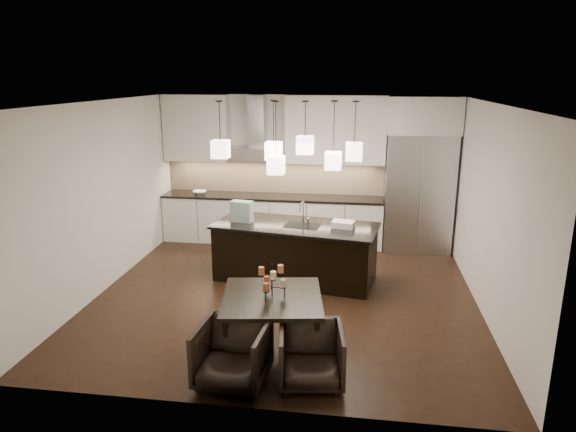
# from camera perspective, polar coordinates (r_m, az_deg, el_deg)

# --- Properties ---
(floor) EXTENTS (5.50, 5.50, 0.02)m
(floor) POSITION_cam_1_polar(r_m,az_deg,el_deg) (7.75, -0.21, -8.69)
(floor) COLOR black
(floor) RESTS_ON ground
(ceiling) EXTENTS (5.50, 5.50, 0.02)m
(ceiling) POSITION_cam_1_polar(r_m,az_deg,el_deg) (7.08, -0.23, 12.62)
(ceiling) COLOR white
(ceiling) RESTS_ON wall_back
(wall_back) EXTENTS (5.50, 0.02, 2.80)m
(wall_back) POSITION_cam_1_polar(r_m,az_deg,el_deg) (9.97, 2.07, 5.26)
(wall_back) COLOR silver
(wall_back) RESTS_ON ground
(wall_front) EXTENTS (5.50, 0.02, 2.80)m
(wall_front) POSITION_cam_1_polar(r_m,az_deg,el_deg) (4.70, -5.08, -6.57)
(wall_front) COLOR silver
(wall_front) RESTS_ON ground
(wall_left) EXTENTS (0.02, 5.50, 2.80)m
(wall_left) POSITION_cam_1_polar(r_m,az_deg,el_deg) (8.15, -19.82, 2.05)
(wall_left) COLOR silver
(wall_left) RESTS_ON ground
(wall_right) EXTENTS (0.02, 5.50, 2.80)m
(wall_right) POSITION_cam_1_polar(r_m,az_deg,el_deg) (7.43, 21.36, 0.66)
(wall_right) COLOR silver
(wall_right) RESTS_ON ground
(refrigerator) EXTENTS (1.20, 0.72, 2.15)m
(refrigerator) POSITION_cam_1_polar(r_m,az_deg,el_deg) (9.67, 14.29, 2.51)
(refrigerator) COLOR #B7B7BA
(refrigerator) RESTS_ON floor
(fridge_panel) EXTENTS (1.26, 0.72, 0.65)m
(fridge_panel) POSITION_cam_1_polar(r_m,az_deg,el_deg) (9.47, 14.85, 10.79)
(fridge_panel) COLOR silver
(fridge_panel) RESTS_ON refrigerator
(lower_cabinets) EXTENTS (4.21, 0.62, 0.88)m
(lower_cabinets) POSITION_cam_1_polar(r_m,az_deg,el_deg) (9.95, -1.77, -0.43)
(lower_cabinets) COLOR silver
(lower_cabinets) RESTS_ON floor
(countertop) EXTENTS (4.21, 0.66, 0.04)m
(countertop) POSITION_cam_1_polar(r_m,az_deg,el_deg) (9.84, -1.79, 2.15)
(countertop) COLOR black
(countertop) RESTS_ON lower_cabinets
(backsplash) EXTENTS (4.21, 0.02, 0.63)m
(backsplash) POSITION_cam_1_polar(r_m,az_deg,el_deg) (10.05, -1.52, 4.40)
(backsplash) COLOR beige
(backsplash) RESTS_ON countertop
(upper_cab_left) EXTENTS (1.25, 0.35, 1.25)m
(upper_cab_left) POSITION_cam_1_polar(r_m,az_deg,el_deg) (10.11, -10.11, 9.62)
(upper_cab_left) COLOR silver
(upper_cab_left) RESTS_ON wall_back
(upper_cab_right) EXTENTS (1.85, 0.35, 1.25)m
(upper_cab_right) POSITION_cam_1_polar(r_m,az_deg,el_deg) (9.63, 5.31, 9.51)
(upper_cab_right) COLOR silver
(upper_cab_right) RESTS_ON wall_back
(hood_canopy) EXTENTS (0.90, 0.52, 0.24)m
(hood_canopy) POSITION_cam_1_polar(r_m,az_deg,el_deg) (9.78, -3.52, 6.95)
(hood_canopy) COLOR #B7B7BA
(hood_canopy) RESTS_ON wall_back
(hood_chimney) EXTENTS (0.30, 0.28, 0.96)m
(hood_chimney) POSITION_cam_1_polar(r_m,az_deg,el_deg) (9.82, -3.45, 10.51)
(hood_chimney) COLOR #B7B7BA
(hood_chimney) RESTS_ON hood_canopy
(fruit_bowl) EXTENTS (0.30, 0.30, 0.06)m
(fruit_bowl) POSITION_cam_1_polar(r_m,az_deg,el_deg) (10.11, -9.79, 2.60)
(fruit_bowl) COLOR silver
(fruit_bowl) RESTS_ON countertop
(island_body) EXTENTS (2.57, 1.36, 0.86)m
(island_body) POSITION_cam_1_polar(r_m,az_deg,el_deg) (8.14, 0.83, -4.13)
(island_body) COLOR black
(island_body) RESTS_ON floor
(island_top) EXTENTS (2.66, 1.45, 0.04)m
(island_top) POSITION_cam_1_polar(r_m,az_deg,el_deg) (8.01, 0.84, -1.09)
(island_top) COLOR black
(island_top) RESTS_ON island_body
(faucet) EXTENTS (0.13, 0.25, 0.37)m
(faucet) POSITION_cam_1_polar(r_m,az_deg,el_deg) (8.01, 1.72, 0.45)
(faucet) COLOR silver
(faucet) RESTS_ON island_top
(tote_bag) EXTENTS (0.36, 0.23, 0.33)m
(tote_bag) POSITION_cam_1_polar(r_m,az_deg,el_deg) (8.16, -5.16, 0.52)
(tote_bag) COLOR #225A41
(tote_bag) RESTS_ON island_top
(food_container) EXTENTS (0.37, 0.29, 0.10)m
(food_container) POSITION_cam_1_polar(r_m,az_deg,el_deg) (7.89, 6.15, -0.92)
(food_container) COLOR silver
(food_container) RESTS_ON island_top
(dining_table) EXTENTS (1.29, 1.29, 0.68)m
(dining_table) POSITION_cam_1_polar(r_m,az_deg,el_deg) (6.16, -1.76, -11.79)
(dining_table) COLOR black
(dining_table) RESTS_ON floor
(candelabra) EXTENTS (0.37, 0.37, 0.40)m
(candelabra) POSITION_cam_1_polar(r_m,az_deg,el_deg) (5.93, -1.80, -7.14)
(candelabra) COLOR black
(candelabra) RESTS_ON dining_table
(candle_a) EXTENTS (0.08, 0.08, 0.09)m
(candle_a) POSITION_cam_1_polar(r_m,az_deg,el_deg) (5.94, -0.56, -7.47)
(candle_a) COLOR #DECB87
(candle_a) RESTS_ON candelabra
(candle_b) EXTENTS (0.08, 0.08, 0.09)m
(candle_b) POSITION_cam_1_polar(r_m,az_deg,el_deg) (6.05, -2.39, -7.07)
(candle_b) COLOR #CB6340
(candle_b) RESTS_ON candelabra
(candle_c) EXTENTS (0.08, 0.08, 0.09)m
(candle_c) POSITION_cam_1_polar(r_m,az_deg,el_deg) (5.85, -2.45, -7.89)
(candle_c) COLOR #A5502C
(candle_c) RESTS_ON candelabra
(candle_d) EXTENTS (0.08, 0.08, 0.09)m
(candle_d) POSITION_cam_1_polar(r_m,az_deg,el_deg) (5.96, -0.83, -5.88)
(candle_d) COLOR #CB6340
(candle_d) RESTS_ON candelabra
(candle_e) EXTENTS (0.08, 0.08, 0.09)m
(candle_e) POSITION_cam_1_polar(r_m,az_deg,el_deg) (5.91, -2.96, -6.11)
(candle_e) COLOR #A5502C
(candle_e) RESTS_ON candelabra
(candle_f) EXTENTS (0.08, 0.08, 0.09)m
(candle_f) POSITION_cam_1_polar(r_m,az_deg,el_deg) (5.78, -1.66, -6.60)
(candle_f) COLOR #DECB87
(candle_f) RESTS_ON candelabra
(armchair_left) EXTENTS (0.77, 0.79, 0.67)m
(armchair_left) POSITION_cam_1_polar(r_m,az_deg,el_deg) (5.59, -6.19, -15.02)
(armchair_left) COLOR black
(armchair_left) RESTS_ON floor
(armchair_right) EXTENTS (0.75, 0.77, 0.62)m
(armchair_right) POSITION_cam_1_polar(r_m,az_deg,el_deg) (5.58, 2.58, -15.23)
(armchair_right) COLOR black
(armchair_right) RESTS_ON floor
(pendant_a) EXTENTS (0.24, 0.24, 0.26)m
(pendant_a) POSITION_cam_1_polar(r_m,az_deg,el_deg) (7.68, -7.50, 7.38)
(pendant_a) COLOR white
(pendant_a) RESTS_ON ceiling
(pendant_b) EXTENTS (0.24, 0.24, 0.26)m
(pendant_b) POSITION_cam_1_polar(r_m,az_deg,el_deg) (7.84, -1.59, 7.26)
(pendant_b) COLOR white
(pendant_b) RESTS_ON ceiling
(pendant_c) EXTENTS (0.24, 0.24, 0.26)m
(pendant_c) POSITION_cam_1_polar(r_m,az_deg,el_deg) (7.60, 1.90, 7.89)
(pendant_c) COLOR white
(pendant_c) RESTS_ON ceiling
(pendant_d) EXTENTS (0.24, 0.24, 0.26)m
(pendant_d) POSITION_cam_1_polar(r_m,az_deg,el_deg) (7.71, 5.03, 6.13)
(pendant_d) COLOR white
(pendant_d) RESTS_ON ceiling
(pendant_e) EXTENTS (0.24, 0.24, 0.26)m
(pendant_e) POSITION_cam_1_polar(r_m,az_deg,el_deg) (7.63, 7.36, 7.10)
(pendant_e) COLOR white
(pendant_e) RESTS_ON ceiling
(pendant_f) EXTENTS (0.24, 0.24, 0.26)m
(pendant_f) POSITION_cam_1_polar(r_m,az_deg,el_deg) (7.57, -1.34, 5.68)
(pendant_f) COLOR white
(pendant_f) RESTS_ON ceiling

